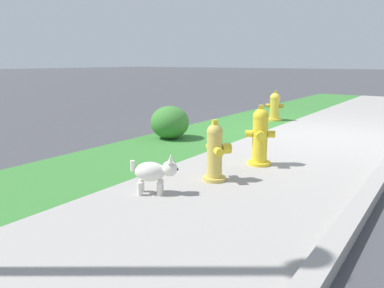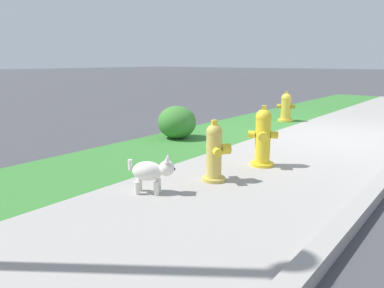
{
  "view_description": "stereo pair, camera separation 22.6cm",
  "coord_description": "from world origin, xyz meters",
  "px_view_note": "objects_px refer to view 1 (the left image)",
  "views": [
    {
      "loc": [
        -6.75,
        -1.75,
        1.33
      ],
      "look_at": [
        -3.34,
        0.62,
        0.4
      ],
      "focal_mm": 35.0,
      "sensor_mm": 36.0,
      "label": 1
    },
    {
      "loc": [
        -6.62,
        -1.93,
        1.33
      ],
      "look_at": [
        -3.34,
        0.62,
        0.4
      ],
      "focal_mm": 35.0,
      "sensor_mm": 36.0,
      "label": 2
    }
  ],
  "objects_px": {
    "fire_hydrant_far_end": "(275,107)",
    "shrub_bush_near_lamp": "(170,122)",
    "fire_hydrant_near_corner": "(260,137)",
    "small_white_dog": "(155,172)",
    "fire_hydrant_by_grass_verge": "(215,152)"
  },
  "relations": [
    {
      "from": "fire_hydrant_far_end",
      "to": "shrub_bush_near_lamp",
      "type": "xyz_separation_m",
      "value": [
        -2.93,
        0.71,
        -0.03
      ]
    },
    {
      "from": "shrub_bush_near_lamp",
      "to": "small_white_dog",
      "type": "bearing_deg",
      "value": -145.09
    },
    {
      "from": "fire_hydrant_by_grass_verge",
      "to": "fire_hydrant_far_end",
      "type": "xyz_separation_m",
      "value": [
        4.51,
        1.17,
        -0.02
      ]
    },
    {
      "from": "fire_hydrant_near_corner",
      "to": "fire_hydrant_by_grass_verge",
      "type": "relative_size",
      "value": 1.12
    },
    {
      "from": "fire_hydrant_by_grass_verge",
      "to": "small_white_dog",
      "type": "height_order",
      "value": "fire_hydrant_by_grass_verge"
    },
    {
      "from": "fire_hydrant_far_end",
      "to": "shrub_bush_near_lamp",
      "type": "relative_size",
      "value": 1.01
    },
    {
      "from": "fire_hydrant_near_corner",
      "to": "shrub_bush_near_lamp",
      "type": "distance_m",
      "value": 2.14
    },
    {
      "from": "fire_hydrant_far_end",
      "to": "small_white_dog",
      "type": "distance_m",
      "value": 5.31
    },
    {
      "from": "fire_hydrant_by_grass_verge",
      "to": "small_white_dog",
      "type": "bearing_deg",
      "value": -71.63
    },
    {
      "from": "fire_hydrant_far_end",
      "to": "shrub_bush_near_lamp",
      "type": "bearing_deg",
      "value": -119.18
    },
    {
      "from": "fire_hydrant_near_corner",
      "to": "small_white_dog",
      "type": "height_order",
      "value": "fire_hydrant_near_corner"
    },
    {
      "from": "fire_hydrant_near_corner",
      "to": "small_white_dog",
      "type": "relative_size",
      "value": 1.83
    },
    {
      "from": "shrub_bush_near_lamp",
      "to": "fire_hydrant_near_corner",
      "type": "bearing_deg",
      "value": -109.24
    },
    {
      "from": "fire_hydrant_near_corner",
      "to": "shrub_bush_near_lamp",
      "type": "height_order",
      "value": "fire_hydrant_near_corner"
    },
    {
      "from": "fire_hydrant_far_end",
      "to": "shrub_bush_near_lamp",
      "type": "height_order",
      "value": "fire_hydrant_far_end"
    }
  ]
}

